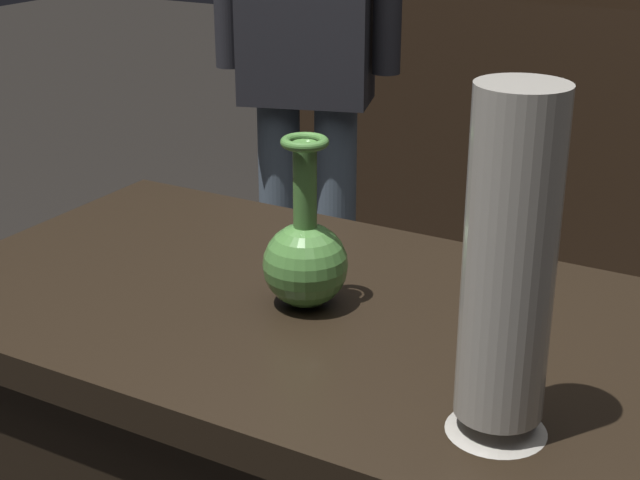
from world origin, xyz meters
name	(u,v)px	position (x,y,z in m)	size (l,w,h in m)	color
vase_centerpiece	(305,256)	(-0.04, -0.01, 0.87)	(0.12, 0.12, 0.24)	#477A38
vase_tall_behind	(508,273)	(0.30, -0.18, 0.99)	(0.11, 0.11, 0.38)	gray
visitor_near_left	(307,39)	(-0.63, 1.00, 0.96)	(0.45, 0.27, 1.64)	slate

